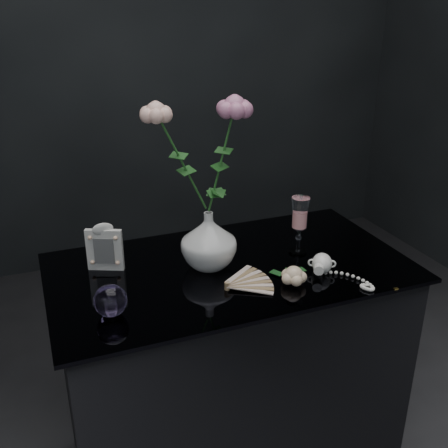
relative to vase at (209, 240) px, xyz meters
name	(u,v)px	position (x,y,z in m)	size (l,w,h in m)	color
table	(230,370)	(0.06, -0.02, -0.47)	(1.05, 0.58, 0.76)	black
vase	(209,240)	(0.00, 0.00, 0.00)	(0.16, 0.16, 0.17)	silver
wine_glass	(299,226)	(0.29, -0.01, 0.01)	(0.06, 0.06, 0.18)	white
picture_frame	(104,247)	(-0.28, 0.09, -0.01)	(0.11, 0.08, 0.15)	silver
paperweight	(110,301)	(-0.31, -0.16, -0.04)	(0.08, 0.08, 0.08)	#9E80D0
paper_fan	(227,285)	(0.00, -0.14, -0.07)	(0.25, 0.20, 0.03)	beige
loose_rose	(294,275)	(0.18, -0.18, -0.06)	(0.12, 0.16, 0.05)	#FFCEA4
pearl_jar	(322,262)	(0.29, -0.15, -0.06)	(0.20, 0.21, 0.06)	white
roses	(202,150)	(-0.02, -0.01, 0.27)	(0.30, 0.11, 0.37)	#FCB7A4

